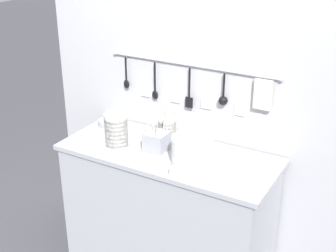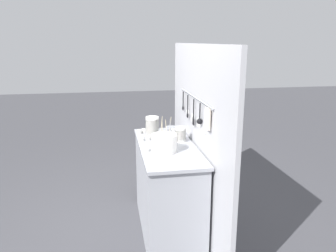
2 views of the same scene
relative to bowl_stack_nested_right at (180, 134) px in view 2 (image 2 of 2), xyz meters
The scene contains 16 objects.
ground_plane 1.04m from the bowl_stack_nested_right, 58.04° to the right, with size 20.00×20.00×0.00m, color #424247.
counter 0.58m from the bowl_stack_nested_right, 58.04° to the right, with size 1.34×0.55×0.94m.
back_wall 0.19m from the bowl_stack_nested_right, 57.15° to the left, with size 2.14×0.09×1.93m.
bowl_stack_nested_right is the anchor object (origin of this frame).
bowl_stack_short_front 0.34m from the bowl_stack_nested_right, 127.37° to the right, with size 0.14×0.14×0.23m.
plate_stack 0.37m from the bowl_stack_nested_right, 36.82° to the right, with size 0.24×0.24×0.17m.
steel_mixing_bowl 0.47m from the bowl_stack_nested_right, behind, with size 0.13×0.13×0.04m.
cutlery_caddy 0.17m from the bowl_stack_nested_right, 82.21° to the right, with size 0.13×0.13×0.28m.
cup_beside_plates 0.34m from the bowl_stack_nested_right, behind, with size 0.05×0.05×0.05m.
cup_front_left 0.34m from the bowl_stack_nested_right, 105.65° to the right, with size 0.05×0.05×0.05m.
cup_by_caddy 0.47m from the bowl_stack_nested_right, 55.95° to the right, with size 0.05×0.05×0.05m.
cup_mid_row 0.53m from the bowl_stack_nested_right, 139.19° to the right, with size 0.05×0.05×0.05m.
cup_back_left 0.40m from the bowl_stack_nested_right, 101.92° to the right, with size 0.05×0.05×0.05m.
cup_front_right 0.54m from the bowl_stack_nested_right, 132.62° to the right, with size 0.05×0.05×0.05m.
cup_centre 0.54m from the bowl_stack_nested_right, 152.28° to the right, with size 0.05×0.05×0.05m.
cup_edge_far 0.46m from the bowl_stack_nested_right, 141.87° to the right, with size 0.05×0.05×0.05m.
Camera 2 is at (3.07, -0.53, 1.96)m, focal length 35.00 mm.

